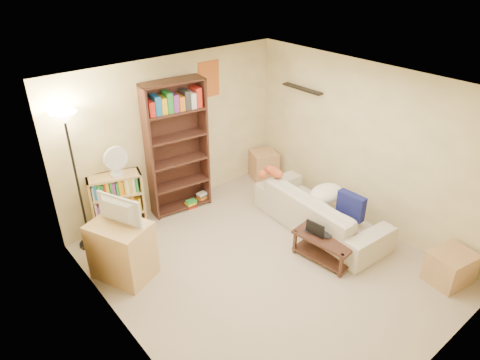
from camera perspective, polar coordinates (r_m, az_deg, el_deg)
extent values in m
plane|color=tan|center=(6.08, 3.62, -11.38)|extent=(4.50, 4.50, 0.00)
cube|color=#FFEAAB|center=(6.97, -8.82, 6.03)|extent=(4.00, 0.04, 2.50)
cube|color=#FFEAAB|center=(4.34, 25.38, -12.54)|extent=(4.00, 0.04, 2.50)
cube|color=#FFEAAB|center=(4.44, -15.39, -9.39)|extent=(0.04, 4.50, 2.50)
cube|color=#FFEAAB|center=(6.76, 16.50, 4.36)|extent=(0.04, 4.50, 2.50)
cube|color=white|center=(4.85, 4.54, 11.76)|extent=(4.00, 4.50, 0.04)
cube|color=red|center=(7.08, -4.18, 13.26)|extent=(0.40, 0.02, 0.58)
cube|color=black|center=(7.23, 8.30, 11.96)|extent=(0.12, 0.80, 0.03)
imported|color=beige|center=(6.72, 10.63, -4.04)|extent=(2.30, 1.11, 0.64)
cube|color=navy|center=(6.39, 14.58, -3.34)|extent=(0.14, 0.43, 0.38)
ellipsoid|color=white|center=(6.74, 11.42, -1.76)|extent=(0.59, 0.42, 0.25)
ellipsoid|color=#CC562B|center=(6.89, 4.50, 1.15)|extent=(0.41, 0.20, 0.16)
sphere|color=#CC562B|center=(6.74, 3.01, 0.78)|extent=(0.14, 0.14, 0.14)
cube|color=#3F2118|center=(6.10, 11.46, -7.46)|extent=(0.58, 0.91, 0.04)
cube|color=#3F2118|center=(6.27, 11.21, -9.57)|extent=(0.55, 0.87, 0.03)
cube|color=#3F2118|center=(5.92, 13.32, -11.10)|extent=(0.04, 0.04, 0.38)
cube|color=#3F2118|center=(6.21, 15.30, -9.23)|extent=(0.04, 0.04, 0.38)
cube|color=#3F2118|center=(6.22, 7.34, -8.21)|extent=(0.04, 0.04, 0.38)
cube|color=#3F2118|center=(6.50, 9.50, -6.58)|extent=(0.04, 0.04, 0.38)
imported|color=black|center=(6.14, 10.55, -6.68)|extent=(0.53, 0.48, 0.03)
cube|color=white|center=(6.00, 9.97, -6.42)|extent=(0.05, 0.29, 0.19)
imported|color=silver|center=(6.02, 14.08, -7.61)|extent=(0.19, 0.19, 0.09)
cube|color=black|center=(6.27, 9.77, -5.84)|extent=(0.11, 0.16, 0.02)
cube|color=tan|center=(5.89, -15.43, -9.02)|extent=(0.79, 0.91, 0.81)
imported|color=black|center=(5.55, -16.23, -4.13)|extent=(0.73, 0.57, 0.38)
cube|color=#402018|center=(6.84, -8.40, 4.14)|extent=(1.02, 0.45, 2.18)
cube|color=tan|center=(6.69, -15.96, -3.14)|extent=(0.83, 0.52, 0.99)
cylinder|color=silver|center=(6.45, -16.05, 0.83)|extent=(0.20, 0.20, 0.04)
cylinder|color=silver|center=(6.40, -16.17, 1.62)|extent=(0.02, 0.02, 0.20)
cylinder|color=silver|center=(6.31, -16.25, 2.81)|extent=(0.35, 0.06, 0.35)
cylinder|color=black|center=(6.82, -19.33, -7.97)|extent=(0.31, 0.31, 0.03)
cylinder|color=black|center=(6.31, -20.72, -0.94)|extent=(0.03, 0.03, 1.95)
cone|color=#FFE6C6|center=(5.91, -22.43, 7.68)|extent=(0.35, 0.35, 0.15)
cube|color=tan|center=(8.11, 3.19, 2.03)|extent=(0.59, 0.59, 0.52)
cube|color=tan|center=(6.34, 26.25, -10.37)|extent=(0.60, 0.53, 0.45)
cube|color=red|center=(7.28, -6.59, -3.22)|extent=(0.17, 0.13, 0.15)
cube|color=#1966B2|center=(7.43, -5.11, -2.29)|extent=(0.17, 0.13, 0.18)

